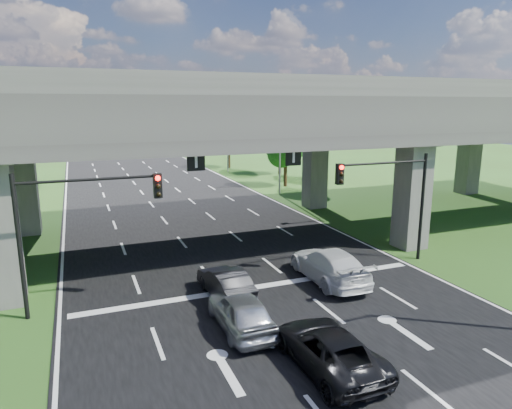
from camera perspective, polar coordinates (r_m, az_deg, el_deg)
ground at (r=19.32m, az=4.28°, el=-14.04°), size 160.00×160.00×0.00m
road at (r=27.98m, az=-4.73°, el=-5.47°), size 18.00×120.00×0.03m
overpass at (r=28.56m, az=-6.22°, el=11.01°), size 80.00×15.00×10.00m
signal_right at (r=25.25m, az=16.60°, el=1.85°), size 5.76×0.54×6.00m
signal_left at (r=19.94m, az=-21.57°, el=-1.24°), size 5.76×0.54×6.00m
streetlight_far at (r=43.40m, az=2.55°, el=8.80°), size 3.38×0.25×10.00m
streetlight_beyond at (r=58.34m, az=-3.99°, el=9.71°), size 3.38×0.25×10.00m
tree_left_far at (r=57.85m, az=-27.15°, el=7.67°), size 4.80×4.80×8.32m
tree_right_near at (r=48.36m, az=3.79°, el=7.55°), size 4.20×4.20×7.28m
tree_right_mid at (r=56.87m, az=3.05°, el=7.97°), size 3.91×3.90×6.76m
tree_right_far at (r=62.80m, az=-3.39°, el=8.97°), size 4.50×4.50×7.80m
car_silver at (r=18.10m, az=-1.89°, el=-13.21°), size 1.79×4.36×1.48m
car_dark at (r=20.96m, az=-3.84°, el=-9.73°), size 1.69×4.17×1.35m
car_white at (r=23.01m, az=9.13°, el=-7.46°), size 2.46×5.59×1.60m
car_trailing at (r=15.98m, az=9.11°, el=-17.37°), size 2.28×4.84×1.34m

